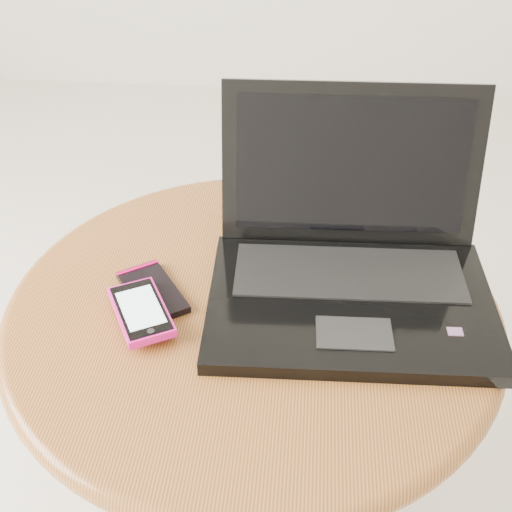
{
  "coord_description": "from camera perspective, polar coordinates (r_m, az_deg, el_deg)",
  "views": [
    {
      "loc": [
        0.04,
        -0.71,
        1.14
      ],
      "look_at": [
        -0.02,
        -0.0,
        0.61
      ],
      "focal_mm": 46.21,
      "sensor_mm": 36.0,
      "label": 1
    }
  ],
  "objects": [
    {
      "name": "table",
      "position": [
        0.99,
        -0.28,
        -8.92
      ],
      "size": [
        0.69,
        0.69,
        0.55
      ],
      "color": "#5B3313",
      "rests_on": "ground"
    },
    {
      "name": "laptop",
      "position": [
        0.92,
        8.19,
        -0.46
      ],
      "size": [
        0.39,
        0.34,
        0.25
      ],
      "color": "black",
      "rests_on": "table"
    },
    {
      "name": "phone_black",
      "position": [
        0.93,
        -8.97,
        -3.08
      ],
      "size": [
        0.12,
        0.13,
        0.01
      ],
      "color": "black",
      "rests_on": "table"
    },
    {
      "name": "phone_pink",
      "position": [
        0.88,
        -9.92,
        -4.74
      ],
      "size": [
        0.11,
        0.13,
        0.01
      ],
      "color": "#F11894",
      "rests_on": "phone_black"
    }
  ]
}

